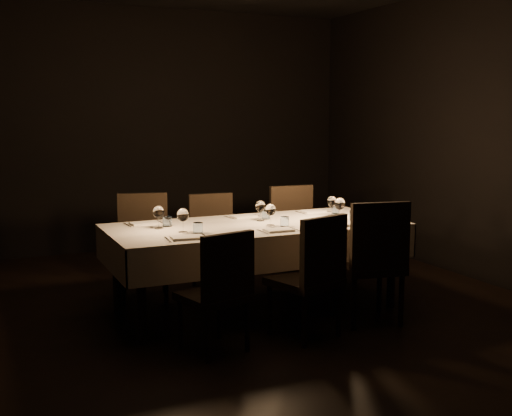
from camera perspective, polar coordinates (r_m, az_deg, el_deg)
name	(u,v)px	position (r m, az deg, el deg)	size (l,w,h in m)	color
room	(256,138)	(5.43, 0.00, 6.27)	(5.01, 6.01, 3.01)	black
dining_table	(256,232)	(5.52, 0.00, -2.19)	(2.52, 1.12, 0.76)	black
chair_near_left	(220,286)	(4.56, -3.24, -6.95)	(0.52, 0.52, 0.89)	black
place_setting_near_left	(188,225)	(5.04, -6.10, -1.49)	(0.36, 0.42, 0.20)	white
chair_near_center	(312,271)	(4.87, 5.04, -5.60)	(0.57, 0.57, 0.95)	black
place_setting_near_center	(276,219)	(5.33, 1.81, -0.95)	(0.33, 0.41, 0.19)	white
chair_near_right	(373,257)	(5.25, 10.34, -4.33)	(0.57, 0.57, 1.02)	black
place_setting_near_right	(346,213)	(5.66, 8.01, -0.42)	(0.38, 0.42, 0.20)	white
chair_far_left	(143,241)	(6.05, -9.98, -2.89)	(0.56, 0.56, 0.96)	black
place_setting_far_left	(156,218)	(5.42, -8.86, -0.88)	(0.35, 0.41, 0.19)	white
chair_far_center	(214,236)	(6.31, -3.78, -2.51)	(0.48, 0.48, 0.92)	black
place_setting_far_center	(257,211)	(5.73, 0.05, -0.31)	(0.33, 0.40, 0.18)	white
chair_far_right	(296,229)	(6.54, 3.54, -1.91)	(0.50, 0.50, 0.97)	black
place_setting_far_right	(327,207)	(6.06, 6.32, 0.12)	(0.33, 0.41, 0.18)	white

